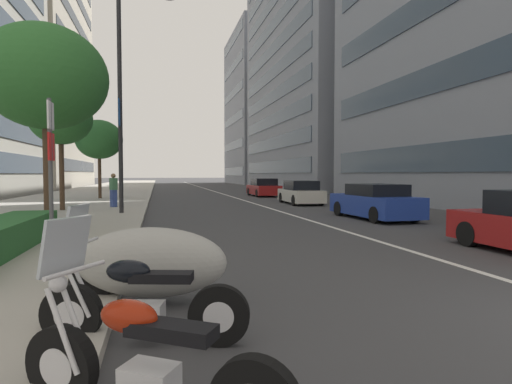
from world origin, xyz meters
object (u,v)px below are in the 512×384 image
Objects in this scene: car_far_down_avenue at (264,188)px; street_tree_by_lamp_post at (45,78)px; pedestrian_on_plaza at (114,190)px; parking_sign_by_curb at (51,169)px; motorcycle_under_tarp at (144,364)px; street_tree_near_plaza_corner at (61,119)px; car_approaching_light at (301,193)px; car_lead_in_lane at (375,202)px; street_tree_far_plaza at (99,140)px; motorcycle_nearest_camera at (141,303)px; street_lamp_with_banners at (127,84)px; motorcycle_far_end_row at (150,263)px.

street_tree_by_lamp_post is (-19.37, 11.53, 3.92)m from car_far_down_avenue.
street_tree_by_lamp_post reaches higher than pedestrian_on_plaza.
motorcycle_under_tarp is at bearing -158.44° from parking_sign_by_curb.
car_approaching_light is at bearing -76.03° from street_tree_near_plaza_corner.
car_lead_in_lane is 0.75× the size of street_tree_by_lamp_post.
car_far_down_avenue is at bearing -30.76° from street_tree_by_lamp_post.
street_tree_far_plaza is (9.39, -0.44, -0.17)m from street_tree_near_plaza_corner.
motorcycle_nearest_camera reaches higher than car_far_down_avenue.
street_tree_near_plaza_corner is at bearing 55.54° from street_lamp_with_banners.
pedestrian_on_plaza is (17.39, 1.97, 0.56)m from motorcycle_nearest_camera.
street_lamp_with_banners reaches higher than motorcycle_far_end_row.
car_approaching_light is (20.66, -8.49, 0.21)m from motorcycle_under_tarp.
street_lamp_with_banners reaches higher than street_tree_near_plaza_corner.
car_lead_in_lane is 2.65× the size of pedestrian_on_plaza.
street_lamp_with_banners is at bearing -124.46° from street_tree_near_plaza_corner.
motorcycle_nearest_camera is at bearing 138.81° from car_lead_in_lane.
pedestrian_on_plaza is at bearing 135.57° from car_far_down_avenue.
street_tree_far_plaza is (11.50, 2.63, -1.46)m from street_lamp_with_banners.
pedestrian_on_plaza is (3.42, 0.96, -4.59)m from street_lamp_with_banners.
car_approaching_light is 19.80m from parking_sign_by_curb.
parking_sign_by_curb is at bearing 62.80° from pedestrian_on_plaza.
motorcycle_nearest_camera is 17.03m from street_tree_near_plaza_corner.
street_tree_by_lamp_post is 16.68m from street_tree_far_plaza.
street_tree_by_lamp_post reaches higher than parking_sign_by_curb.
motorcycle_nearest_camera is at bearing -171.86° from street_tree_far_plaza.
street_tree_far_plaza is (24.10, 3.71, 3.55)m from motorcycle_far_end_row.
parking_sign_by_curb is (0.74, 1.39, 1.28)m from motorcycle_far_end_row.
car_approaching_light is at bearing -47.93° from street_tree_by_lamp_post.
parking_sign_by_curb is (3.54, 1.40, 1.43)m from motorcycle_under_tarp.
car_lead_in_lane is 0.83× the size of street_tree_near_plaza_corner.
pedestrian_on_plaza is at bearing 2.42° from parking_sign_by_curb.
motorcycle_under_tarp is 11.47m from street_tree_by_lamp_post.
motorcycle_under_tarp is 0.43× the size of car_lead_in_lane.
street_tree_by_lamp_post is at bearing 149.12° from car_far_down_avenue.
street_lamp_with_banners is (-5.25, 9.58, 4.94)m from car_approaching_light.
street_tree_far_plaza is at bearing -66.55° from motorcycle_far_end_row.
motorcycle_under_tarp is 18.95m from pedestrian_on_plaza.
motorcycle_nearest_camera is 0.97× the size of motorcycle_far_end_row.
car_lead_in_lane is 12.39m from street_tree_by_lamp_post.
motorcycle_nearest_camera is at bearing 66.84° from pedestrian_on_plaza.
street_tree_near_plaza_corner is (7.26, 1.12, -0.29)m from street_tree_by_lamp_post.
car_lead_in_lane is at bearing 117.83° from pedestrian_on_plaza.
street_tree_near_plaza_corner reaches higher than motorcycle_far_end_row.
motorcycle_under_tarp is 0.44× the size of car_approaching_light.
car_lead_in_lane is (12.04, -8.58, 0.23)m from motorcycle_under_tarp.
street_tree_by_lamp_post is (-5.16, 1.96, -1.00)m from street_lamp_with_banners.
motorcycle_under_tarp is at bearing 142.56° from car_lead_in_lane.
motorcycle_far_end_row is 13.60m from street_lamp_with_banners.
pedestrian_on_plaza is (-10.79, 10.53, 0.33)m from car_far_down_avenue.
motorcycle_far_end_row is 15.73m from street_tree_near_plaza_corner.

